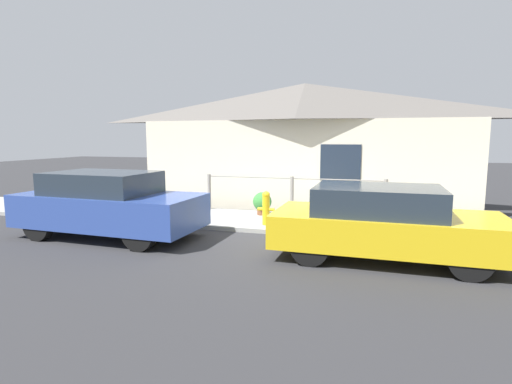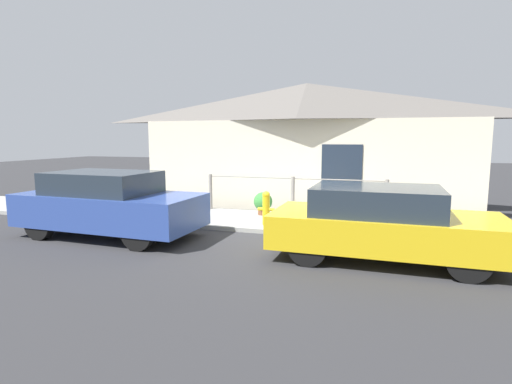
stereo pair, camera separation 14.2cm
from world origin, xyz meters
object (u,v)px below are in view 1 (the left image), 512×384
car_right (384,222)px  potted_plant_near_hydrant (262,202)px  car_left (108,204)px  fire_hydrant (266,207)px

car_right → potted_plant_near_hydrant: (-3.01, 2.85, -0.23)m
car_left → potted_plant_near_hydrant: size_ratio=6.69×
fire_hydrant → potted_plant_near_hydrant: (-0.42, 1.17, -0.09)m
car_left → fire_hydrant: size_ratio=5.05×
car_left → fire_hydrant: bearing=30.6°
car_right → potted_plant_near_hydrant: car_right is taller
car_left → car_right: size_ratio=1.02×
car_right → fire_hydrant: car_right is taller
potted_plant_near_hydrant → fire_hydrant: bearing=-70.4°
potted_plant_near_hydrant → car_left: bearing=-133.1°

